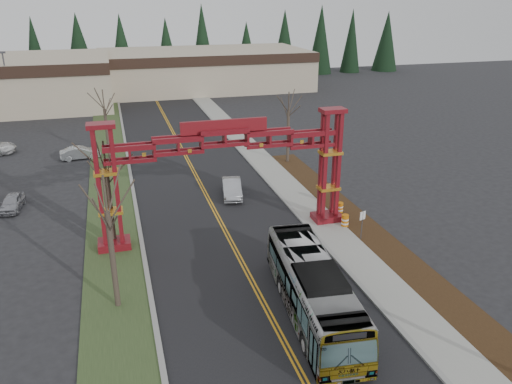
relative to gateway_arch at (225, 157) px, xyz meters
name	(u,v)px	position (x,y,z in m)	size (l,w,h in m)	color
road	(208,199)	(0.00, 7.00, -5.97)	(12.00, 110.00, 0.02)	black
lane_line_left	(207,199)	(-0.12, 7.00, -5.96)	(0.12, 100.00, 0.01)	orange
lane_line_right	(210,199)	(0.12, 7.00, -5.96)	(0.12, 100.00, 0.01)	orange
curb_right	(276,191)	(6.15, 7.00, -5.91)	(0.30, 110.00, 0.15)	gray
sidewalk_right	(291,190)	(7.60, 7.00, -5.91)	(2.60, 110.00, 0.14)	gray
landscape_strip	(408,266)	(10.20, -8.00, -5.92)	(2.60, 50.00, 0.12)	black
grass_median	(113,209)	(-8.00, 7.00, -5.94)	(4.00, 110.00, 0.08)	#304221
curb_left	(136,206)	(-6.15, 7.00, -5.91)	(0.30, 110.00, 0.15)	gray
gateway_arch	(225,157)	(0.00, 0.00, 0.00)	(18.20, 1.60, 8.90)	#5F0C13
retail_building_east	(204,69)	(10.00, 61.95, -2.47)	(38.00, 20.30, 7.00)	#BAA78E
conifer_treeline	(144,48)	(0.25, 74.00, 0.50)	(116.10, 5.60, 13.00)	black
transit_bus	(313,290)	(2.24, -11.08, -4.37)	(2.70, 11.56, 3.22)	#B3B7BC
silver_sedan	(232,188)	(2.13, 7.19, -5.24)	(1.57, 4.50, 1.48)	#A5A8AD
parked_car_near_a	(12,202)	(-15.87, 9.34, -5.36)	(1.47, 3.64, 1.24)	#A0A1A8
parked_car_far_a	(80,153)	(-11.00, 22.14, -5.30)	(1.45, 4.15, 1.37)	#A9AEB1
bare_tree_median_near	(107,213)	(-8.00, -7.26, -0.20)	(3.11, 3.11, 7.88)	#382D26
bare_tree_median_mid	(106,172)	(-8.00, 0.37, -0.52)	(3.23, 3.23, 7.63)	#382D26
bare_tree_median_far	(104,110)	(-8.00, 21.65, -0.69)	(3.12, 3.12, 7.39)	#382D26
bare_tree_right_far	(289,112)	(10.00, 14.80, -0.59)	(3.03, 3.03, 7.43)	#382D26
light_pole_far	(7,81)	(-20.75, 43.90, -0.55)	(0.81, 0.41, 9.38)	#3F3F44
street_sign	(362,220)	(9.02, -3.72, -4.35)	(0.50, 0.21, 2.26)	#3F3F44
barrel_south	(345,221)	(8.86, -1.40, -5.46)	(0.56, 0.56, 1.04)	#CB6B0B
barrel_mid	(340,208)	(9.60, 1.07, -5.51)	(0.51, 0.51, 0.95)	#CB6B0B
barrel_north	(321,196)	(9.18, 3.89, -5.51)	(0.51, 0.51, 0.94)	#CB6B0B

